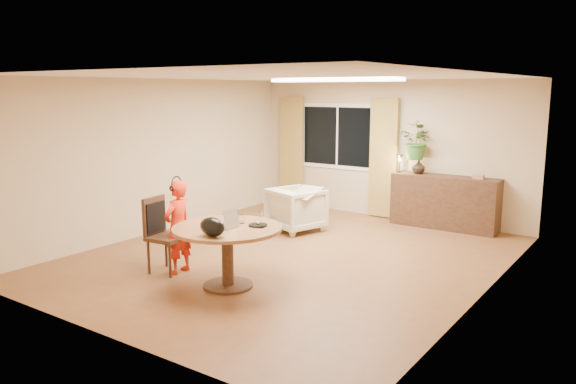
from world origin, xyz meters
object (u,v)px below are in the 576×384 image
object	(u,v)px
dining_chair	(167,235)
sideboard	(444,202)
child	(178,227)
dining_table	(227,240)
armchair	(296,209)

from	to	relation	value
dining_chair	sideboard	size ratio (longest dim) A/B	0.54
child	sideboard	size ratio (longest dim) A/B	0.67
dining_table	armchair	distance (m)	2.98
dining_table	child	world-z (taller)	child
dining_chair	child	world-z (taller)	child
armchair	sideboard	world-z (taller)	sideboard
dining_chair	sideboard	xyz separation A→B (m)	(2.19, 4.50, -0.04)
armchair	dining_table	bearing A→B (deg)	124.98
sideboard	child	bearing A→B (deg)	-114.94
armchair	dining_chair	bearing A→B (deg)	104.67
child	armchair	world-z (taller)	child
dining_table	dining_chair	distance (m)	1.04
dining_chair	armchair	world-z (taller)	dining_chair
child	sideboard	xyz separation A→B (m)	(2.06, 4.43, -0.16)
dining_table	sideboard	xyz separation A→B (m)	(1.15, 4.48, -0.14)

